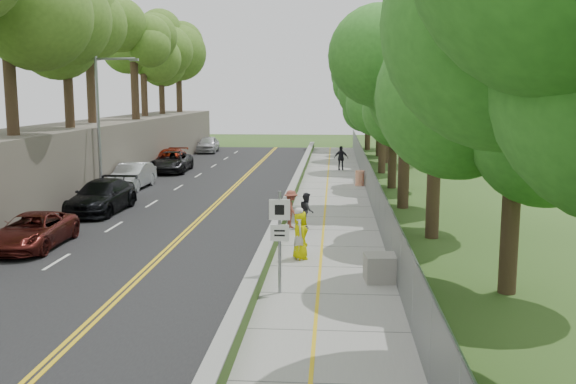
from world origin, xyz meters
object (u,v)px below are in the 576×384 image
(construction_barrel, at_px, (360,178))
(concrete_block, at_px, (385,268))
(signpost, at_px, (280,231))
(car_2, at_px, (32,231))
(person_far, at_px, (341,158))
(streetlight, at_px, (102,117))
(painter_0, at_px, (300,235))

(construction_barrel, relative_size, concrete_block, 0.75)
(signpost, relative_size, car_2, 0.65)
(signpost, distance_m, construction_barrel, 22.91)
(car_2, relative_size, person_far, 2.56)
(streetlight, distance_m, painter_0, 18.02)
(signpost, height_order, concrete_block, signpost)
(car_2, bearing_deg, painter_0, -6.97)
(construction_barrel, height_order, concrete_block, construction_barrel)
(streetlight, bearing_deg, concrete_block, -46.45)
(person_far, bearing_deg, painter_0, 92.42)
(car_2, distance_m, painter_0, 10.50)
(signpost, relative_size, person_far, 1.66)
(streetlight, bearing_deg, signpost, -55.92)
(signpost, bearing_deg, concrete_block, 24.58)
(streetlight, distance_m, person_far, 19.74)
(signpost, xyz_separation_m, car_2, (-10.05, 4.99, -1.26))
(car_2, bearing_deg, person_far, 63.10)
(streetlight, relative_size, painter_0, 4.58)
(car_2, bearing_deg, streetlight, 95.27)
(construction_barrel, xyz_separation_m, person_far, (-1.12, 8.18, 0.45))
(concrete_block, bearing_deg, painter_0, 138.41)
(signpost, distance_m, person_far, 30.90)
(streetlight, bearing_deg, car_2, -83.07)
(streetlight, height_order, concrete_block, streetlight)
(concrete_block, relative_size, person_far, 0.69)
(signpost, xyz_separation_m, person_far, (2.13, 30.81, -0.98))
(signpost, relative_size, concrete_block, 2.41)
(construction_barrel, bearing_deg, car_2, -127.01)
(construction_barrel, bearing_deg, concrete_block, -90.00)
(concrete_block, bearing_deg, person_far, 92.20)
(streetlight, bearing_deg, person_far, 45.33)
(concrete_block, height_order, car_2, car_2)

